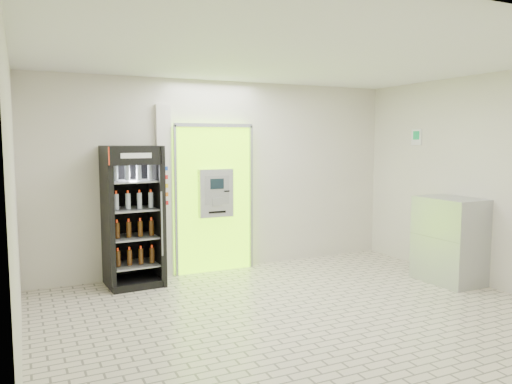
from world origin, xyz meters
TOP-DOWN VIEW (x-y plane):
  - ground at (0.00, 0.00)m, footprint 6.00×6.00m
  - room_shell at (0.00, 0.00)m, footprint 6.00×6.00m
  - atm_assembly at (-0.20, 2.41)m, footprint 1.30×0.24m
  - pillar at (-0.98, 2.45)m, footprint 0.22×0.11m
  - beverage_cooler at (-1.52, 2.17)m, footprint 0.79×0.73m
  - steel_cabinet at (2.68, 0.34)m, footprint 0.65×0.94m
  - exit_sign at (2.99, 1.40)m, footprint 0.02×0.22m

SIDE VIEW (x-z plane):
  - ground at x=0.00m, z-range 0.00..0.00m
  - steel_cabinet at x=2.68m, z-range 0.00..1.24m
  - beverage_cooler at x=-1.52m, z-range -0.04..1.96m
  - atm_assembly at x=-0.20m, z-range 0.01..2.34m
  - pillar at x=-0.98m, z-range 0.00..2.60m
  - room_shell at x=0.00m, z-range -1.16..4.84m
  - exit_sign at x=2.99m, z-range 1.99..2.25m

